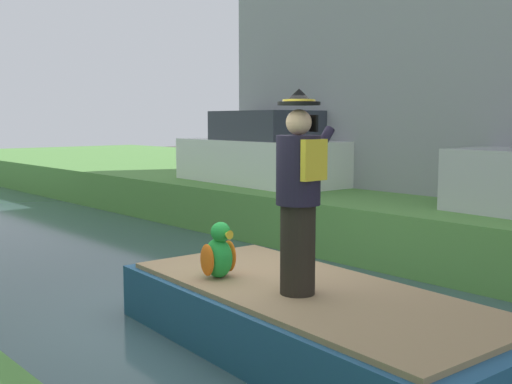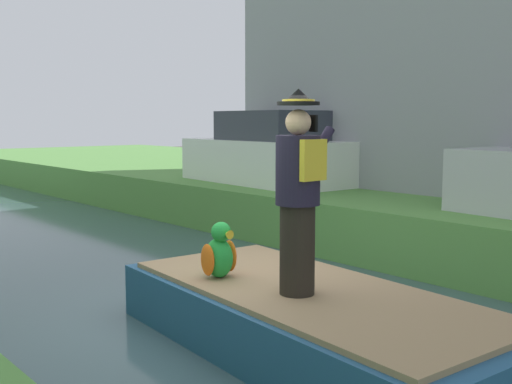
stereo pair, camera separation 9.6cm
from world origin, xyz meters
name	(u,v)px [view 2 (the right image)]	position (x,y,z in m)	size (l,w,h in m)	color
ground_plane	(240,333)	(0.00, 0.00, 0.00)	(80.00, 80.00, 0.00)	#4C4742
canal_water	(240,328)	(0.00, 0.00, 0.05)	(5.92, 48.00, 0.10)	#3D565B
boat	(309,320)	(0.00, -1.03, 0.40)	(2.10, 4.32, 0.61)	#23517A
person_pirate	(298,193)	(-0.20, -1.08, 1.64)	(0.61, 0.42, 1.85)	black
parrot_plush	(219,254)	(-0.39, -0.15, 0.95)	(0.36, 0.34, 0.57)	green
parked_car_white	(267,153)	(4.54, 4.64, 1.60)	(1.96, 4.10, 1.50)	white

